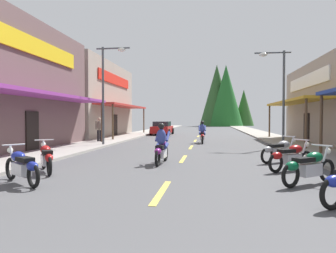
# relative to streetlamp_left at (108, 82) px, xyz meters

# --- Properties ---
(ground) EXTENTS (10.17, 83.80, 0.10)m
(ground) POSITION_rel_streetlamp_left_xyz_m (5.16, 8.21, -4.07)
(ground) COLOR #4C4C4F
(sidewalk_left) EXTENTS (2.80, 83.80, 0.12)m
(sidewalk_left) POSITION_rel_streetlamp_left_xyz_m (-1.32, 8.21, -3.96)
(sidewalk_left) COLOR #9E9991
(sidewalk_left) RESTS_ON ground
(sidewalk_right) EXTENTS (2.80, 83.80, 0.12)m
(sidewalk_right) POSITION_rel_streetlamp_left_xyz_m (11.64, 8.21, -3.96)
(sidewalk_right) COLOR gray
(sidewalk_right) RESTS_ON ground
(centerline_dashes) EXTENTS (0.16, 60.35, 0.01)m
(centerline_dashes) POSITION_rel_streetlamp_left_xyz_m (5.16, 11.61, -4.01)
(centerline_dashes) COLOR #E0C64C
(centerline_dashes) RESTS_ON ground
(storefront_left_far) EXTENTS (10.74, 12.86, 6.92)m
(storefront_left_far) POSITION_rel_streetlamp_left_xyz_m (-7.16, 9.95, -0.56)
(storefront_left_far) COLOR gray
(storefront_left_far) RESTS_ON ground
(streetlamp_left) EXTENTS (2.12, 0.30, 6.16)m
(streetlamp_left) POSITION_rel_streetlamp_left_xyz_m (0.00, 0.00, 0.00)
(streetlamp_left) COLOR #474C51
(streetlamp_left) RESTS_ON ground
(streetlamp_right) EXTENTS (2.12, 0.30, 5.77)m
(streetlamp_right) POSITION_rel_streetlamp_left_xyz_m (10.31, 0.70, -0.22)
(streetlamp_right) COLOR #474C51
(streetlamp_right) RESTS_ON ground
(motorcycle_parked_right_1) EXTENTS (1.75, 1.39, 1.04)m
(motorcycle_parked_right_1) POSITION_rel_streetlamp_left_xyz_m (8.88, -10.04, -3.53)
(motorcycle_parked_right_1) COLOR black
(motorcycle_parked_right_1) RESTS_ON ground
(motorcycle_parked_right_2) EXTENTS (1.76, 1.38, 1.04)m
(motorcycle_parked_right_2) POSITION_rel_streetlamp_left_xyz_m (8.96, -7.88, -3.53)
(motorcycle_parked_right_2) COLOR black
(motorcycle_parked_right_2) RESTS_ON ground
(motorcycle_parked_right_3) EXTENTS (1.76, 1.38, 1.04)m
(motorcycle_parked_right_3) POSITION_rel_streetlamp_left_xyz_m (9.03, -5.92, -3.53)
(motorcycle_parked_right_3) COLOR black
(motorcycle_parked_right_3) RESTS_ON ground
(motorcycle_parked_left_1) EXTENTS (1.80, 1.33, 1.04)m
(motorcycle_parked_left_1) POSITION_rel_streetlamp_left_xyz_m (1.34, -10.97, -3.53)
(motorcycle_parked_left_1) COLOR black
(motorcycle_parked_left_1) RESTS_ON ground
(motorcycle_parked_left_2) EXTENTS (1.33, 1.80, 1.04)m
(motorcycle_parked_left_2) POSITION_rel_streetlamp_left_xyz_m (1.06, -9.22, -3.53)
(motorcycle_parked_left_2) COLOR black
(motorcycle_parked_left_2) RESTS_ON ground
(rider_cruising_lead) EXTENTS (0.60, 2.14, 1.57)m
(rider_cruising_lead) POSITION_rel_streetlamp_left_xyz_m (4.46, -6.87, -3.36)
(rider_cruising_lead) COLOR black
(rider_cruising_lead) RESTS_ON ground
(rider_cruising_trailing) EXTENTS (0.60, 2.14, 1.57)m
(rider_cruising_trailing) POSITION_rel_streetlamp_left_xyz_m (5.75, 3.10, -3.36)
(rider_cruising_trailing) COLOR black
(rider_cruising_trailing) RESTS_ON ground
(pedestrian_browsing) EXTENTS (0.57, 0.29, 1.80)m
(pedestrian_browsing) POSITION_rel_streetlamp_left_xyz_m (-1.47, 2.39, -2.97)
(pedestrian_browsing) COLOR black
(pedestrian_browsing) RESTS_ON ground
(parked_car_curbside) EXTENTS (2.09, 4.31, 1.40)m
(parked_car_curbside) POSITION_rel_streetlamp_left_xyz_m (1.28, 13.61, -3.33)
(parked_car_curbside) COLOR #B21919
(parked_car_curbside) RESTS_ON ground
(treeline_backdrop) EXTENTS (12.28, 10.54, 13.65)m
(treeline_backdrop) POSITION_rel_streetlamp_left_xyz_m (9.31, 50.88, 2.28)
(treeline_backdrop) COLOR #2B5623
(treeline_backdrop) RESTS_ON ground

